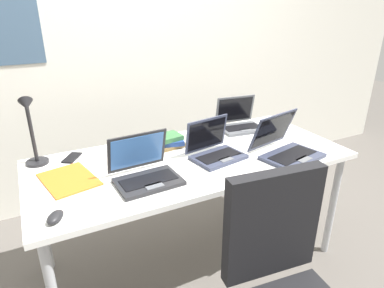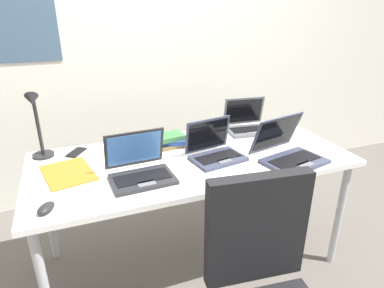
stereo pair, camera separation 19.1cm
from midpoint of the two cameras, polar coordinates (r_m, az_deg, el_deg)
ground_plane at (r=2.35m, az=-2.45°, el=-18.79°), size 12.00×12.00×0.00m
wall_back at (r=2.81m, az=-12.79°, el=17.03°), size 6.00×0.13×2.60m
desk at (r=1.96m, az=-2.78°, el=-3.74°), size 1.80×0.80×0.74m
desk_lamp at (r=1.98m, az=-28.07°, el=1.76°), size 0.12×0.18×0.40m
laptop_back_right at (r=1.70m, az=-11.16°, el=-4.72°), size 0.32×0.29×0.23m
laptop_front_left at (r=2.37m, az=5.81°, el=3.62°), size 0.31×0.27×0.22m
laptop_by_keyboard at (r=1.92m, az=1.05°, el=-1.05°), size 0.32×0.27×0.22m
laptop_near_lamp at (r=1.98m, az=13.06°, el=-0.73°), size 0.39×0.38×0.24m
computer_mouse at (r=1.54m, az=-25.56°, el=-11.19°), size 0.10×0.11×0.03m
cell_phone at (r=2.07m, az=-22.20°, el=-2.22°), size 0.13×0.15×0.01m
book_stack at (r=2.07m, az=-6.65°, el=0.43°), size 0.20×0.16×0.08m
paper_folder_mid_desk at (r=1.83m, az=-22.99°, el=-5.60°), size 0.29×0.35×0.01m
coffee_mug at (r=2.18m, az=-1.14°, el=1.98°), size 0.11×0.08×0.09m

